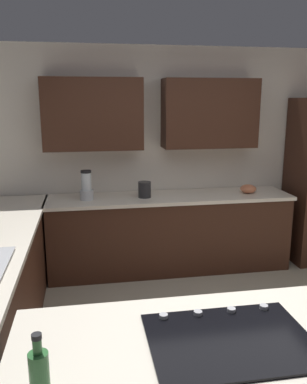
# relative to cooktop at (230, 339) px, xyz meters

# --- Properties ---
(ground_plane) EXTENTS (14.00, 14.00, 0.00)m
(ground_plane) POSITION_rel_cooktop_xyz_m (-0.42, -1.12, -0.91)
(ground_plane) COLOR #9E937F
(wall_back) EXTENTS (6.00, 0.44, 2.60)m
(wall_back) POSITION_rel_cooktop_xyz_m (-0.34, -3.16, 0.54)
(wall_back) COLOR silver
(wall_back) RESTS_ON ground
(lower_cabinets_back) EXTENTS (2.80, 0.60, 0.86)m
(lower_cabinets_back) POSITION_rel_cooktop_xyz_m (-0.32, -2.84, -0.48)
(lower_cabinets_back) COLOR #381E14
(lower_cabinets_back) RESTS_ON ground
(countertop_back) EXTENTS (2.84, 0.64, 0.04)m
(countertop_back) POSITION_rel_cooktop_xyz_m (-0.32, -2.84, -0.03)
(countertop_back) COLOR silver
(countertop_back) RESTS_ON lower_cabinets_back
(island_top) EXTENTS (2.04, 0.92, 0.04)m
(island_top) POSITION_rel_cooktop_xyz_m (-0.00, 0.01, -0.03)
(island_top) COLOR silver
(island_top) RESTS_ON island_base
(cooktop) EXTENTS (0.76, 0.56, 0.03)m
(cooktop) POSITION_rel_cooktop_xyz_m (0.00, 0.00, 0.00)
(cooktop) COLOR black
(cooktop) RESTS_ON island_top
(blender) EXTENTS (0.15, 0.15, 0.33)m
(blender) POSITION_rel_cooktop_xyz_m (0.63, -2.81, 0.13)
(blender) COLOR silver
(blender) RESTS_ON countertop_back
(mixing_bowl) EXTENTS (0.19, 0.19, 0.10)m
(mixing_bowl) POSITION_rel_cooktop_xyz_m (-1.27, -2.81, 0.04)
(mixing_bowl) COLOR #CC724C
(mixing_bowl) RESTS_ON countertop_back
(kettle) EXTENTS (0.15, 0.15, 0.18)m
(kettle) POSITION_rel_cooktop_xyz_m (-0.02, -2.81, 0.08)
(kettle) COLOR #262628
(kettle) RESTS_ON countertop_back
(oil_bottle) EXTENTS (0.08, 0.08, 0.26)m
(oil_bottle) POSITION_rel_cooktop_xyz_m (0.83, 0.22, 0.10)
(oil_bottle) COLOR #336B38
(oil_bottle) RESTS_ON island_top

